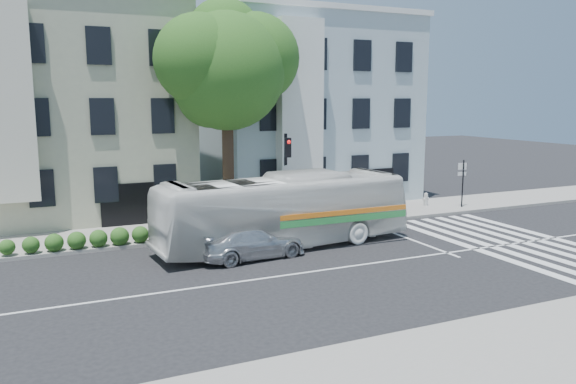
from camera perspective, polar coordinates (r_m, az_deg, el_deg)
ground at (r=20.43m, az=1.62°, el=-8.22°), size 120.00×120.00×0.00m
sidewalk_far at (r=27.58m, az=-5.67°, el=-3.46°), size 80.00×4.00×0.15m
sidewalk_near at (r=14.15m, az=16.54°, el=-16.55°), size 80.00×4.00×0.15m
building_left at (r=32.55m, az=-21.78°, el=7.52°), size 12.00×10.00×11.00m
building_right at (r=36.04m, az=1.26°, el=8.28°), size 12.00×10.00×11.00m
street_tree at (r=27.67m, az=-6.31°, el=12.74°), size 7.30×5.90×11.10m
bus at (r=23.62m, az=-0.33°, el=-1.91°), size 3.51×11.33×3.11m
sedan at (r=22.16m, az=-3.76°, el=-5.11°), size 2.23×4.56×1.28m
hedge at (r=24.66m, az=-16.73°, el=-4.34°), size 8.37×3.30×0.70m
traffic_signal at (r=26.95m, az=-0.14°, el=2.51°), size 0.47×0.54×4.58m
fire_hydrant at (r=33.29m, az=13.83°, el=-0.68°), size 0.40×0.24×0.74m
far_sign_pole at (r=33.18m, az=17.31°, el=1.43°), size 0.48×0.22×2.69m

